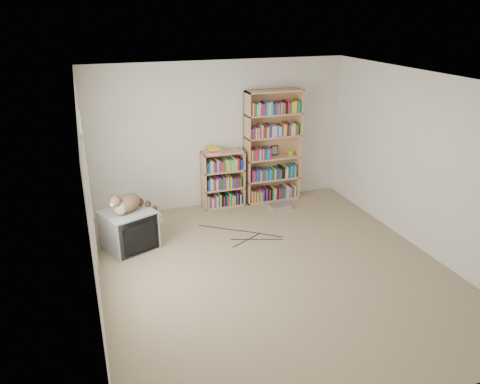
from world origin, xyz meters
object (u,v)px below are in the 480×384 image
object	(u,v)px
cat	(132,205)
dvd_player	(279,206)
crt_tv	(128,230)
bookcase_tall	(272,150)
bookcase_short	(223,181)

from	to	relation	value
cat	dvd_player	distance (m)	2.72
cat	dvd_player	size ratio (longest dim) A/B	2.13
crt_tv	bookcase_tall	world-z (taller)	bookcase_tall
crt_tv	cat	world-z (taller)	cat
crt_tv	cat	xyz separation A→B (m)	(0.08, 0.00, 0.39)
bookcase_short	dvd_player	size ratio (longest dim) A/B	2.74
cat	bookcase_tall	bearing A→B (deg)	-19.18
bookcase_tall	bookcase_short	xyz separation A→B (m)	(-0.92, -0.00, -0.47)
bookcase_tall	bookcase_short	distance (m)	1.04
bookcase_short	crt_tv	bearing A→B (deg)	-148.23
crt_tv	dvd_player	xyz separation A→B (m)	(2.65, 0.62, -0.25)
crt_tv	dvd_player	distance (m)	2.74
bookcase_tall	crt_tv	bearing A→B (deg)	-157.83
cat	bookcase_short	bearing A→B (deg)	-9.01
cat	dvd_player	xyz separation A→B (m)	(2.57, 0.61, -0.64)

